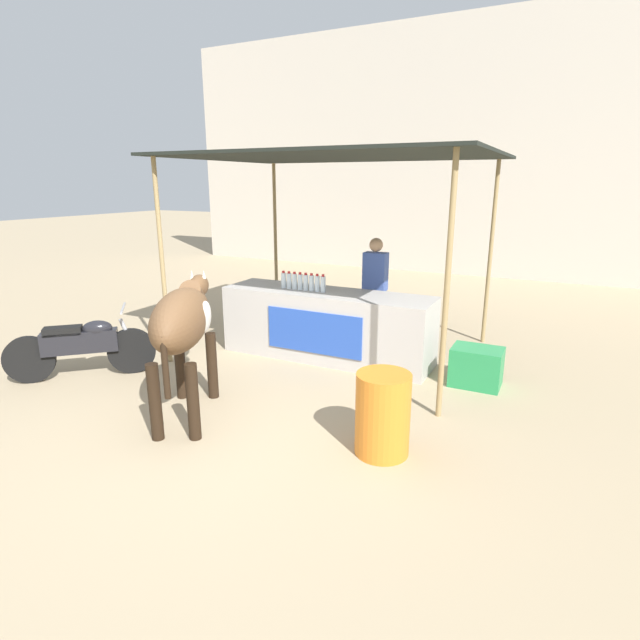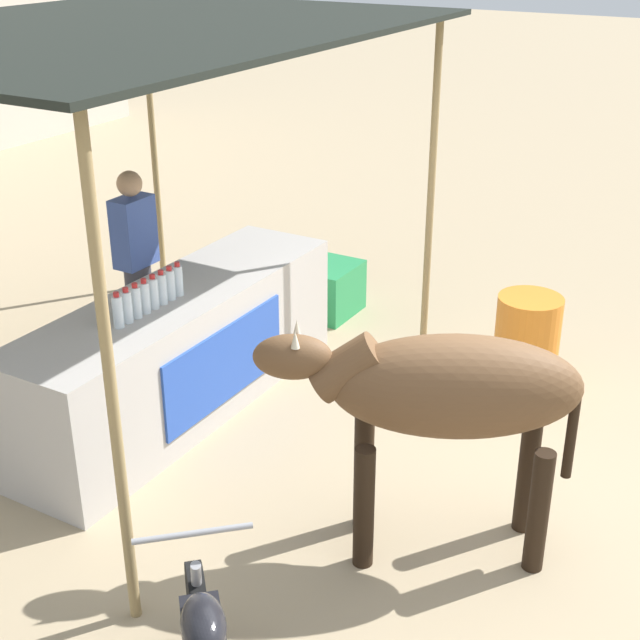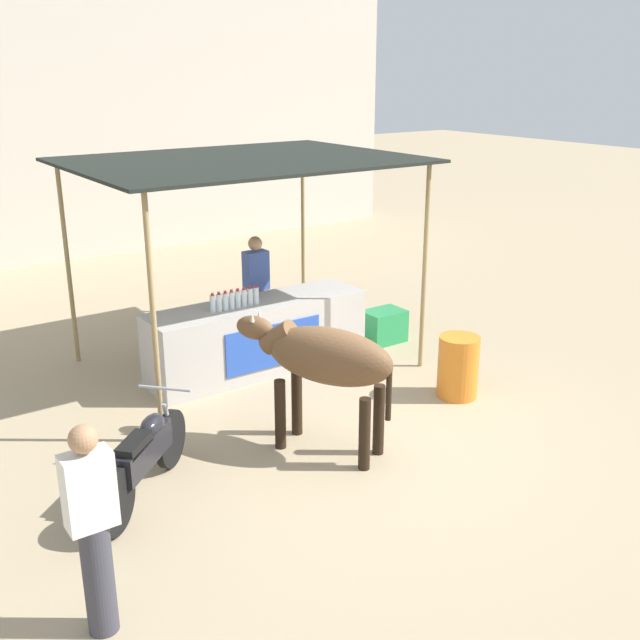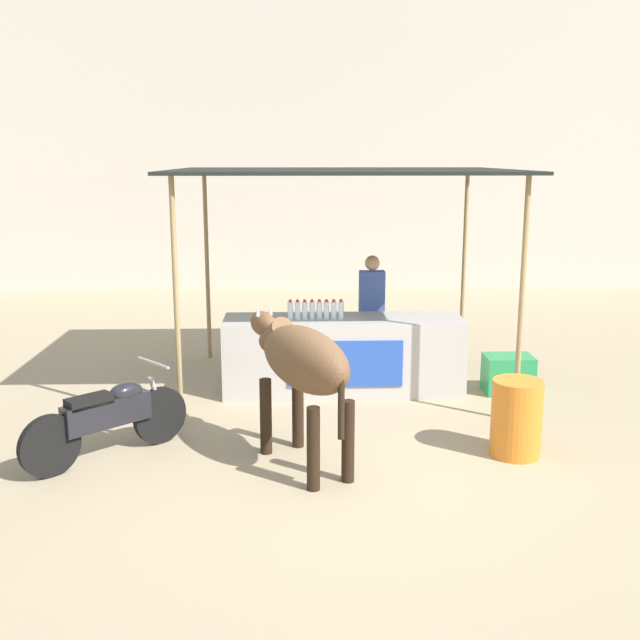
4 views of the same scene
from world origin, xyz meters
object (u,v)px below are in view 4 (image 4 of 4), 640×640
cow (302,362)px  motorcycle_parked (109,417)px  vendor_behind_counter (371,314)px  stall_counter (343,355)px  cooler_box (508,374)px  water_barrel (516,418)px

cow → motorcycle_parked: 2.01m
motorcycle_parked → vendor_behind_counter: bearing=44.5°
stall_counter → motorcycle_parked: size_ratio=2.18×
cooler_box → cow: 3.52m
stall_counter → vendor_behind_counter: bearing=60.3°
motorcycle_parked → cooler_box: bearing=23.5°
vendor_behind_counter → cooler_box: vendor_behind_counter is taller
cooler_box → water_barrel: bearing=-103.7°
cooler_box → water_barrel: water_barrel is taller
water_barrel → cow: 2.24m
cooler_box → cow: cow is taller
vendor_behind_counter → stall_counter: bearing=-119.7°
stall_counter → water_barrel: bearing=-53.1°
motorcycle_parked → cow: bearing=-6.4°
stall_counter → cooler_box: 2.11m
vendor_behind_counter → cow: size_ratio=0.93×
cow → stall_counter: bearing=76.8°
cooler_box → stall_counter: bearing=177.3°
stall_counter → motorcycle_parked: (-2.44, -2.07, -0.05)m
stall_counter → cow: size_ratio=1.69×
vendor_behind_counter → cooler_box: 1.97m
stall_counter → cooler_box: size_ratio=5.00×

